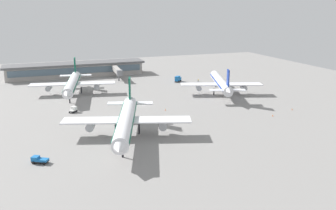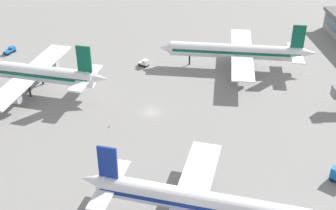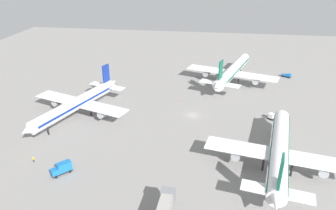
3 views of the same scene
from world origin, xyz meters
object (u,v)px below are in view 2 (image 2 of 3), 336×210
at_px(airplane_distant, 25,72).
at_px(baggage_tug, 144,63).
at_px(airplane_at_gate, 197,201).
at_px(pushback_tractor, 10,50).
at_px(safety_cone_far_side, 109,126).
at_px(airplane_taxiing, 237,51).

bearing_deg(airplane_distant, baggage_tug, -141.52).
relative_size(airplane_at_gate, airplane_distant, 0.92).
bearing_deg(pushback_tractor, airplane_at_gate, -116.83).
height_order(baggage_tug, pushback_tractor, baggage_tug).
height_order(airplane_at_gate, safety_cone_far_side, airplane_at_gate).
relative_size(airplane_taxiing, airplane_distant, 0.98).
bearing_deg(safety_cone_far_side, baggage_tug, -16.02).
xyz_separation_m(airplane_at_gate, airplane_taxiing, (67.81, -21.90, 0.19)).
bearing_deg(pushback_tractor, airplane_distant, -127.21).
xyz_separation_m(airplane_taxiing, safety_cone_far_side, (-32.70, 40.38, -5.30)).
bearing_deg(airplane_taxiing, airplane_distant, 20.04).
xyz_separation_m(airplane_taxiing, airplane_distant, (-10.31, 65.55, 0.23)).
distance_m(airplane_at_gate, airplane_taxiing, 71.26).
bearing_deg(safety_cone_far_side, pushback_tractor, 36.35).
height_order(airplane_taxiing, safety_cone_far_side, airplane_taxiing).
xyz_separation_m(pushback_tractor, safety_cone_far_side, (-49.60, -36.50, -0.67)).
height_order(pushback_tractor, safety_cone_far_side, pushback_tractor).
xyz_separation_m(airplane_taxiing, baggage_tug, (2.91, 30.15, -4.44)).
xyz_separation_m(airplane_at_gate, airplane_distant, (57.51, 43.66, 0.42)).
distance_m(airplane_taxiing, baggage_tug, 30.62).
relative_size(baggage_tug, pushback_tractor, 0.79).
height_order(airplane_taxiing, baggage_tug, airplane_taxiing).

